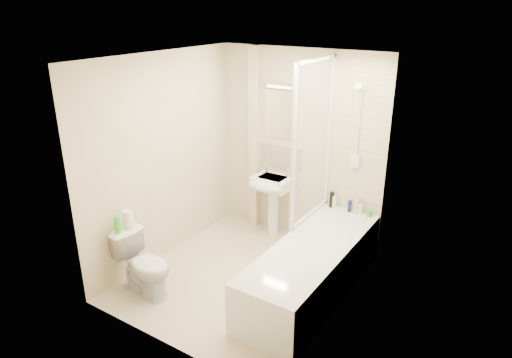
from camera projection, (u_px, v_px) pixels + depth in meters
The scene contains 25 objects.
floor at pixel (243, 277), 5.11m from camera, with size 2.50×2.50×0.00m, color beige.
wall_back at pixel (299, 147), 5.65m from camera, with size 2.20×0.02×2.40m, color beige.
wall_left at pixel (163, 159), 5.23m from camera, with size 0.02×2.50×2.40m, color beige.
wall_right at pixel (342, 202), 4.12m from camera, with size 0.02×2.50×2.40m, color beige.
ceiling at pixel (241, 57), 4.24m from camera, with size 2.20×2.50×0.02m, color white.
tile_back at pixel (358, 139), 5.18m from camera, with size 0.70×0.01×1.75m, color beige.
tile_right at pixel (351, 172), 4.18m from camera, with size 0.01×2.10×1.75m, color beige.
pipe_boxing at pixel (255, 141), 5.92m from camera, with size 0.12×0.12×2.40m, color beige.
splashback at pixel (280, 157), 5.84m from camera, with size 0.60×0.01×0.30m, color beige.
mirror at pixel (281, 115), 5.64m from camera, with size 0.46×0.01×0.60m, color white.
strip_light at pixel (281, 85), 5.48m from camera, with size 0.42×0.07×0.07m, color silver.
bathtub at pixel (312, 268), 4.77m from camera, with size 0.70×2.10×0.55m.
shower_screen at pixel (313, 142), 5.00m from camera, with size 0.04×0.92×1.80m.
shower_fixture at pixel (357, 130), 5.10m from camera, with size 0.10×0.16×0.99m.
pedestal_sink at pixel (271, 190), 5.80m from camera, with size 0.48×0.46×0.93m.
bottle_black_a at pixel (332, 200), 5.52m from camera, with size 0.05×0.05×0.19m, color black.
bottle_white_a at pixel (334, 202), 5.51m from camera, with size 0.05×0.05×0.15m, color white.
bottle_blue at pixel (350, 206), 5.41m from camera, with size 0.05×0.05×0.14m, color navy.
bottle_cream at pixel (356, 207), 5.37m from camera, with size 0.05×0.05×0.17m, color beige.
bottle_white_b at pixel (360, 209), 5.35m from camera, with size 0.06×0.06×0.12m, color silver.
bottle_green at pixel (369, 213), 5.30m from camera, with size 0.06×0.06×0.08m, color green.
toilet at pixel (144, 264), 4.75m from camera, with size 0.68×0.43×0.66m, color white.
toilet_roll_lower at pixel (130, 223), 4.78m from camera, with size 0.11×0.11×0.11m, color white.
toilet_roll_upper at pixel (128, 215), 4.74m from camera, with size 0.11×0.11×0.09m, color white.
green_bottle at pixel (117, 225), 4.65m from camera, with size 0.06×0.06×0.19m, color green.
Camera 1 is at (2.49, -3.58, 2.88)m, focal length 32.00 mm.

